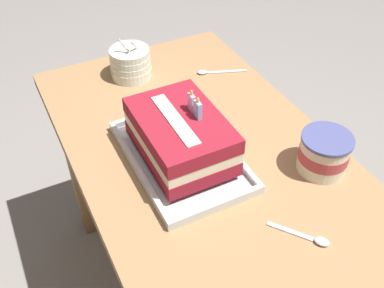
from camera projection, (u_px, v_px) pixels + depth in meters
dining_table at (202, 181)px, 1.18m from camera, size 1.04×0.61×0.70m
foil_tray at (181, 157)px, 1.06m from camera, size 0.36×0.23×0.02m
birthday_cake at (181, 135)px, 1.02m from camera, size 0.26×0.18×0.16m
bowl_stack at (130, 63)px, 1.31m from camera, size 0.12×0.12×0.13m
ice_cream_tub at (324, 153)px, 1.01m from camera, size 0.12×0.12×0.09m
serving_spoon_near_tray at (211, 72)px, 1.35m from camera, size 0.07×0.15×0.01m
serving_spoon_by_bowls at (313, 239)px, 0.89m from camera, size 0.11×0.09×0.01m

